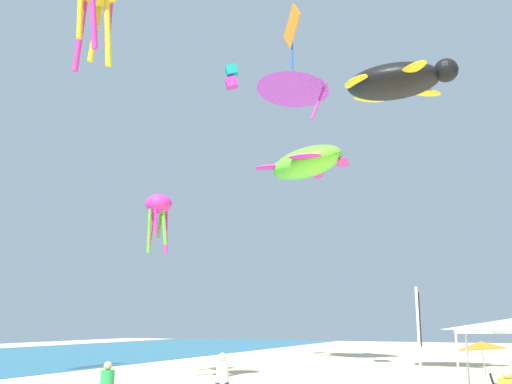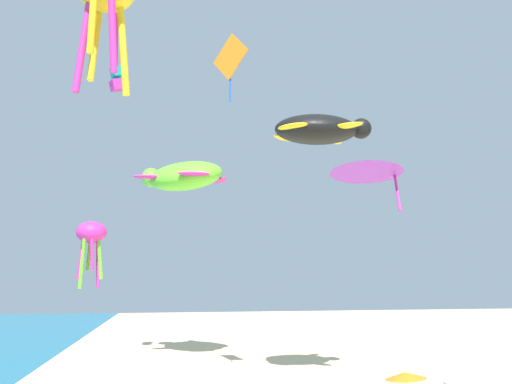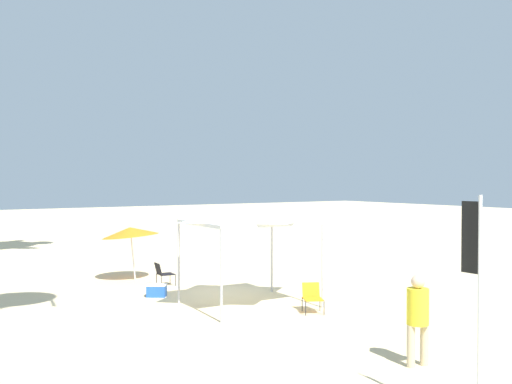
# 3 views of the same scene
# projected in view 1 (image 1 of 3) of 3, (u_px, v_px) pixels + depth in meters

# --- Properties ---
(beach_umbrella) EXTENTS (2.15, 2.14, 2.14)m
(beach_umbrella) POSITION_uv_depth(u_px,v_px,m) (481.00, 345.00, 25.30)
(beach_umbrella) COLOR silver
(beach_umbrella) RESTS_ON ground
(folding_chair_left_of_tent) EXTENTS (0.57, 0.66, 0.82)m
(folding_chair_left_of_tent) POSITION_uv_depth(u_px,v_px,m) (497.00, 383.00, 23.28)
(folding_chair_left_of_tent) COLOR black
(folding_chair_left_of_tent) RESTS_ON ground
(banner_flag) EXTENTS (0.36, 0.06, 3.54)m
(banner_flag) POSITION_uv_depth(u_px,v_px,m) (420.00, 358.00, 11.89)
(banner_flag) COLOR silver
(banner_flag) RESTS_ON ground
(person_far_stroller) EXTENTS (0.42, 0.42, 1.78)m
(person_far_stroller) POSITION_uv_depth(u_px,v_px,m) (222.00, 375.00, 20.20)
(person_far_stroller) COLOR #33384C
(person_far_stroller) RESTS_ON ground
(kite_octopus_magenta) EXTENTS (1.46, 1.46, 3.25)m
(kite_octopus_magenta) POSITION_uv_depth(u_px,v_px,m) (159.00, 207.00, 32.53)
(kite_octopus_magenta) COLOR #E02D9E
(kite_turtle_black) EXTENTS (5.60, 6.26, 2.42)m
(kite_turtle_black) POSITION_uv_depth(u_px,v_px,m) (395.00, 81.00, 32.71)
(kite_turtle_black) COLOR black
(kite_diamond_orange) EXTENTS (2.34, 1.91, 4.23)m
(kite_diamond_orange) POSITION_uv_depth(u_px,v_px,m) (292.00, 28.00, 34.50)
(kite_diamond_orange) COLOR orange
(kite_delta_purple) EXTENTS (3.14, 3.11, 2.13)m
(kite_delta_purple) POSITION_uv_depth(u_px,v_px,m) (293.00, 84.00, 20.95)
(kite_delta_purple) COLOR purple
(kite_box_teal) EXTENTS (1.17, 1.24, 1.92)m
(kite_box_teal) POSITION_uv_depth(u_px,v_px,m) (232.00, 77.00, 44.55)
(kite_box_teal) COLOR teal
(kite_turtle_lime) EXTENTS (7.86, 7.91, 3.45)m
(kite_turtle_lime) POSITION_uv_depth(u_px,v_px,m) (306.00, 163.00, 43.79)
(kite_turtle_lime) COLOR #66D82D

